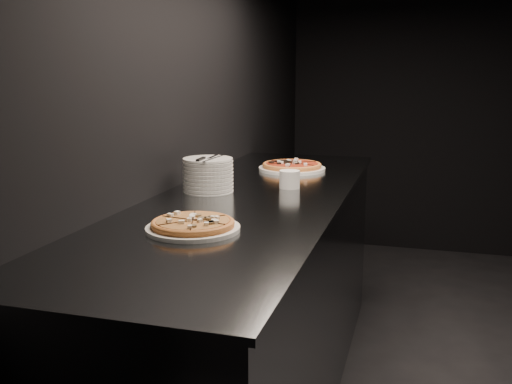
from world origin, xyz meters
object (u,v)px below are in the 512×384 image
(plate_stack, at_px, (208,175))
(ramekin, at_px, (290,179))
(pizza_tomato, at_px, (292,166))
(counter, at_px, (252,302))
(pizza_mushroom, at_px, (193,225))
(cutlery, at_px, (208,158))

(plate_stack, xyz_separation_m, ramekin, (0.31, 0.16, -0.03))
(pizza_tomato, relative_size, plate_stack, 1.91)
(counter, distance_m, plate_stack, 0.57)
(counter, height_order, pizza_mushroom, pizza_mushroom)
(pizza_mushroom, distance_m, plate_stack, 0.62)
(pizza_mushroom, xyz_separation_m, pizza_tomato, (0.05, 1.20, 0.00))
(pizza_tomato, height_order, cutlery, cutlery)
(pizza_mushroom, relative_size, cutlery, 1.40)
(plate_stack, distance_m, cutlery, 0.07)
(counter, bearing_deg, cutlery, 177.03)
(cutlery, bearing_deg, pizza_tomato, 68.82)
(counter, distance_m, pizza_tomato, 0.80)
(pizza_mushroom, xyz_separation_m, cutlery, (-0.17, 0.57, 0.12))
(cutlery, height_order, ramekin, cutlery)
(pizza_mushroom, relative_size, pizza_tomato, 0.78)
(counter, xyz_separation_m, pizza_tomato, (0.02, 0.63, 0.48))
(pizza_mushroom, distance_m, cutlery, 0.61)
(counter, relative_size, plate_stack, 11.84)
(ramekin, bearing_deg, cutlery, -150.30)
(counter, distance_m, ramekin, 0.54)
(counter, xyz_separation_m, cutlery, (-0.19, 0.01, 0.60))
(counter, xyz_separation_m, pizza_mushroom, (-0.02, -0.56, 0.48))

